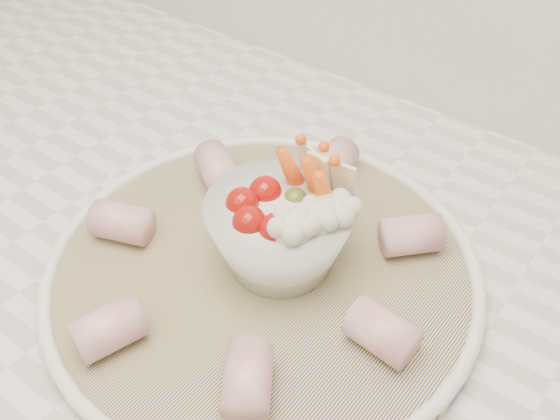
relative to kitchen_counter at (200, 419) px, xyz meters
The scene contains 4 objects.
kitchen_counter is the anchor object (origin of this frame).
serving_platter 0.50m from the kitchen_counter, 11.82° to the right, with size 0.39×0.39×0.02m.
veggie_bowl 0.54m from the kitchen_counter, ahead, with size 0.12×0.12×0.11m.
cured_meat_rolls 0.52m from the kitchen_counter, 11.74° to the right, with size 0.30×0.33×0.03m.
Camera 1 is at (0.39, 1.13, 1.33)m, focal length 40.00 mm.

